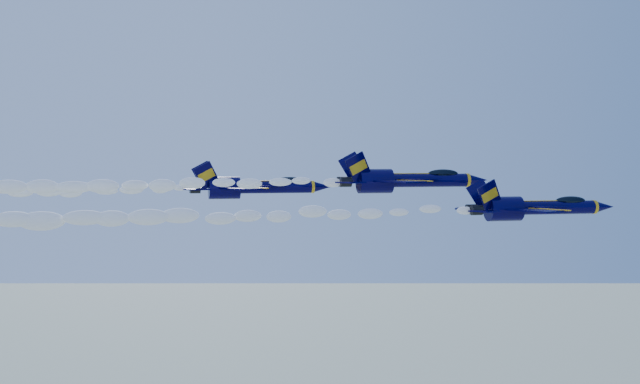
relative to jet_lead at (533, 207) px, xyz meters
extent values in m
cylinder|color=#030030|center=(2.55, 0.00, -0.06)|extent=(8.13, 1.35, 1.35)
ellipsoid|color=#030030|center=(-3.14, 0.00, -0.11)|extent=(1.41, 2.44, 5.78)
cone|color=#030030|center=(7.79, 0.00, -0.06)|extent=(2.35, 1.35, 1.35)
cylinder|color=gold|center=(6.70, 0.00, -0.06)|extent=(0.32, 1.41, 1.41)
ellipsoid|color=black|center=(4.08, 0.00, 0.62)|extent=(3.25, 1.06, 0.89)
cube|color=gold|center=(4.08, 0.00, 0.35)|extent=(3.79, 0.90, 0.16)
cube|color=#030030|center=(-1.52, -3.61, -0.06)|extent=(4.84, 5.74, 0.16)
cube|color=#030030|center=(-1.52, 3.61, -0.06)|extent=(4.84, 5.74, 0.16)
cube|color=gold|center=(-0.25, -3.61, 0.03)|extent=(2.18, 4.52, 0.09)
cube|color=gold|center=(-0.25, 3.61, 0.03)|extent=(2.18, 4.52, 0.09)
cube|color=#030030|center=(-5.13, -0.95, 1.29)|extent=(2.94, 0.93, 3.17)
cube|color=#030030|center=(-5.13, 0.95, 1.29)|extent=(2.94, 0.93, 3.17)
cylinder|color=black|center=(-6.30, -0.59, -0.15)|extent=(1.08, 0.99, 0.99)
cylinder|color=black|center=(-6.30, 0.59, -0.15)|extent=(1.08, 0.99, 0.99)
cube|color=gold|center=(-0.16, 0.00, 0.64)|extent=(9.94, 0.32, 0.07)
ellipsoid|color=white|center=(-33.42, 0.00, -0.42)|extent=(53.33, 1.89, 1.70)
cylinder|color=#030030|center=(-7.20, 10.05, 2.46)|extent=(8.77, 1.46, 1.46)
ellipsoid|color=#030030|center=(-13.34, 10.05, 2.41)|extent=(1.52, 2.63, 6.24)
cone|color=#030030|center=(-1.54, 10.05, 2.46)|extent=(2.53, 1.46, 1.46)
cylinder|color=gold|center=(-2.71, 10.05, 2.46)|extent=(0.34, 1.52, 1.52)
ellipsoid|color=black|center=(-5.54, 10.05, 3.19)|extent=(3.51, 1.14, 0.97)
cube|color=gold|center=(-5.54, 10.05, 2.89)|extent=(4.09, 0.97, 0.18)
cube|color=#030030|center=(-11.58, 6.16, 2.46)|extent=(5.23, 6.20, 0.18)
cube|color=#030030|center=(-11.58, 13.95, 2.46)|extent=(5.23, 6.20, 0.18)
cube|color=gold|center=(-10.22, 6.16, 2.55)|extent=(2.35, 4.88, 0.10)
cube|color=gold|center=(-10.22, 13.95, 2.55)|extent=(2.35, 4.88, 0.10)
cube|color=#030030|center=(-15.48, 9.03, 3.92)|extent=(3.18, 1.00, 3.42)
cube|color=#030030|center=(-15.48, 11.08, 3.92)|extent=(3.18, 1.00, 3.42)
cylinder|color=black|center=(-16.75, 9.42, 2.36)|extent=(1.17, 1.07, 1.07)
cylinder|color=black|center=(-16.75, 10.69, 2.36)|extent=(1.17, 1.07, 1.07)
cube|color=gold|center=(-10.12, 10.05, 3.22)|extent=(10.72, 0.34, 0.08)
ellipsoid|color=white|center=(-43.90, 10.05, 2.09)|extent=(53.33, 2.04, 1.83)
cylinder|color=#030030|center=(-22.37, 20.45, 1.47)|extent=(8.65, 1.44, 1.44)
ellipsoid|color=#030030|center=(-28.42, 20.45, 1.42)|extent=(1.50, 2.60, 6.15)
cone|color=#030030|center=(-16.79, 20.45, 1.47)|extent=(2.50, 1.44, 1.44)
cylinder|color=gold|center=(-17.94, 20.45, 1.47)|extent=(0.34, 1.50, 1.50)
ellipsoid|color=black|center=(-20.73, 20.45, 2.19)|extent=(3.46, 1.12, 0.95)
cube|color=gold|center=(-20.73, 20.45, 1.90)|extent=(4.04, 0.96, 0.17)
cube|color=#030030|center=(-26.69, 16.60, 1.47)|extent=(5.15, 6.11, 0.17)
cube|color=#030030|center=(-26.69, 24.30, 1.47)|extent=(5.15, 6.11, 0.17)
cube|color=gold|center=(-25.35, 16.60, 1.57)|extent=(2.32, 4.82, 0.10)
cube|color=gold|center=(-25.35, 24.30, 1.57)|extent=(2.32, 4.82, 0.10)
cube|color=#030030|center=(-30.54, 19.44, 2.91)|extent=(3.13, 0.99, 3.37)
cube|color=#030030|center=(-30.54, 21.46, 2.91)|extent=(3.13, 0.99, 3.37)
cylinder|color=black|center=(-31.79, 19.82, 1.38)|extent=(1.15, 1.06, 1.06)
cylinder|color=black|center=(-31.79, 21.07, 1.38)|extent=(1.15, 1.06, 1.06)
cube|color=gold|center=(-25.25, 20.45, 2.22)|extent=(10.58, 0.34, 0.08)
camera|label=1|loc=(-38.46, -72.51, 4.84)|focal=45.00mm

